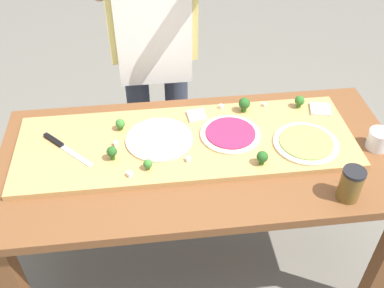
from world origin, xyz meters
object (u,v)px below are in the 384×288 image
at_px(pizza_whole_pesto_green, 306,143).
at_px(cheese_crumble_c, 130,174).
at_px(broccoli_floret_center_right, 148,164).
at_px(pizza_slice_far_right, 320,109).
at_px(sauce_jar, 351,184).
at_px(cook_center, 153,34).
at_px(pizza_whole_white_garlic, 159,139).
at_px(broccoli_floret_back_left, 300,101).
at_px(cheese_crumble_b, 221,107).
at_px(prep_table, 200,172).
at_px(flour_cup, 378,140).
at_px(cheese_crumble_a, 188,159).
at_px(broccoli_floret_center_left, 244,104).
at_px(pizza_whole_beet_magenta, 230,134).
at_px(chefs_knife, 61,145).
at_px(cheese_crumble_e, 116,144).
at_px(broccoli_floret_back_mid, 112,152).
at_px(broccoli_floret_front_left, 262,157).
at_px(broccoli_floret_front_right, 120,124).
at_px(pizza_slice_near_right, 196,116).
at_px(cheese_crumble_d, 264,105).

distance_m(pizza_whole_pesto_green, cheese_crumble_c, 0.72).
bearing_deg(broccoli_floret_center_right, pizza_slice_far_right, 20.00).
height_order(sauce_jar, cook_center, cook_center).
xyz_separation_m(pizza_whole_white_garlic, broccoli_floret_back_left, (0.64, 0.15, 0.03)).
bearing_deg(cheese_crumble_c, cheese_crumble_b, 42.70).
distance_m(prep_table, flour_cup, 0.74).
bearing_deg(broccoli_floret_back_left, pizza_slice_far_right, -21.82).
distance_m(pizza_whole_pesto_green, cheese_crumble_a, 0.49).
bearing_deg(pizza_whole_pesto_green, pizza_slice_far_right, 57.84).
bearing_deg(broccoli_floret_center_left, pizza_whole_white_garlic, -158.39).
xyz_separation_m(pizza_whole_beet_magenta, pizza_whole_pesto_green, (0.29, -0.09, 0.00)).
bearing_deg(cook_center, cheese_crumble_c, -101.02).
height_order(chefs_knife, cheese_crumble_e, cheese_crumble_e).
relative_size(pizza_whole_pesto_green, broccoli_floret_center_left, 3.86).
bearing_deg(broccoli_floret_back_mid, sauce_jar, -18.35).
xyz_separation_m(broccoli_floret_center_right, cheese_crumble_b, (0.34, 0.35, -0.02)).
relative_size(broccoli_floret_back_mid, cheese_crumble_e, 3.21).
distance_m(broccoli_floret_center_right, broccoli_floret_front_left, 0.44).
bearing_deg(pizza_slice_far_right, prep_table, -160.85).
bearing_deg(cheese_crumble_a, broccoli_floret_front_right, 139.13).
bearing_deg(cook_center, broccoli_floret_center_right, -95.69).
bearing_deg(cheese_crumble_a, pizza_whole_white_garlic, 127.28).
bearing_deg(broccoli_floret_center_right, cheese_crumble_e, 128.78).
relative_size(pizza_whole_beet_magenta, broccoli_floret_front_left, 4.19).
height_order(pizza_whole_pesto_green, cheese_crumble_e, cheese_crumble_e).
bearing_deg(flour_cup, pizza_slice_near_right, 159.78).
height_order(chefs_knife, sauce_jar, sauce_jar).
height_order(pizza_slice_far_right, broccoli_floret_center_right, broccoli_floret_center_right).
bearing_deg(cheese_crumble_e, cheese_crumble_d, 16.26).
relative_size(pizza_whole_beet_magenta, cheese_crumble_a, 14.36).
xyz_separation_m(prep_table, broccoli_floret_back_left, (0.48, 0.23, 0.16)).
relative_size(pizza_slice_near_right, broccoli_floret_center_left, 1.12).
distance_m(pizza_whole_white_garlic, flour_cup, 0.89).
height_order(pizza_slice_near_right, cook_center, cook_center).
xyz_separation_m(broccoli_floret_back_left, cheese_crumble_d, (-0.15, 0.03, -0.03)).
distance_m(pizza_slice_far_right, broccoli_floret_back_left, 0.10).
relative_size(chefs_knife, broccoli_floret_back_left, 3.74).
bearing_deg(flour_cup, pizza_whole_beet_magenta, 168.48).
bearing_deg(cheese_crumble_d, cheese_crumble_b, 177.88).
distance_m(broccoli_floret_center_right, cook_center, 0.71).
bearing_deg(broccoli_floret_center_right, cheese_crumble_a, 9.73).
bearing_deg(pizza_whole_pesto_green, cook_center, 133.03).
bearing_deg(prep_table, broccoli_floret_back_left, 25.93).
bearing_deg(sauce_jar, prep_table, 149.42).
relative_size(pizza_slice_far_right, cheese_crumble_b, 5.10).
bearing_deg(cheese_crumble_b, sauce_jar, -56.64).
bearing_deg(broccoli_floret_back_mid, pizza_whole_pesto_green, -0.28).
bearing_deg(pizza_whole_white_garlic, prep_table, -26.06).
height_order(broccoli_floret_center_left, broccoli_floret_front_left, broccoli_floret_center_left).
bearing_deg(cheese_crumble_c, cook_center, 78.98).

